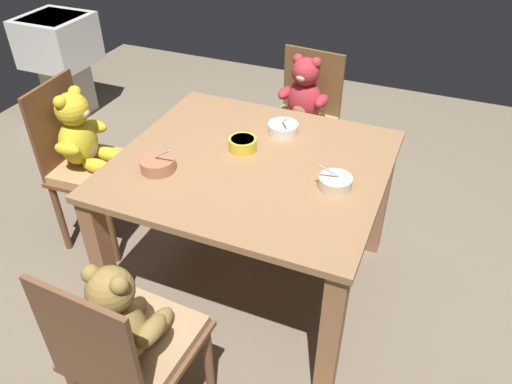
{
  "coord_description": "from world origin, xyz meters",
  "views": [
    {
      "loc": [
        0.71,
        -1.65,
        1.88
      ],
      "look_at": [
        0.0,
        0.05,
        0.51
      ],
      "focal_mm": 34.86,
      "sensor_mm": 36.0,
      "label": 1
    }
  ],
  "objects_px": {
    "porridge_bowl_cream_near_right": "(335,182)",
    "porridge_bowl_white_far_center": "(283,128)",
    "teddy_chair_far_center": "(303,107)",
    "porridge_bowl_terracotta_near_left": "(158,164)",
    "dining_table": "(252,185)",
    "teddy_chair_near_left": "(83,147)",
    "sink_basin": "(60,52)",
    "teddy_chair_near_front": "(125,333)",
    "porridge_bowl_yellow_center": "(243,144)"
  },
  "relations": [
    {
      "from": "dining_table",
      "to": "porridge_bowl_terracotta_near_left",
      "type": "bearing_deg",
      "value": -147.8
    },
    {
      "from": "porridge_bowl_cream_near_right",
      "to": "sink_basin",
      "type": "xyz_separation_m",
      "value": [
        -2.43,
        1.17,
        -0.24
      ]
    },
    {
      "from": "teddy_chair_near_left",
      "to": "teddy_chair_far_center",
      "type": "distance_m",
      "value": 1.24
    },
    {
      "from": "teddy_chair_near_front",
      "to": "porridge_bowl_white_far_center",
      "type": "xyz_separation_m",
      "value": [
        0.12,
        1.15,
        0.19
      ]
    },
    {
      "from": "porridge_bowl_yellow_center",
      "to": "sink_basin",
      "type": "relative_size",
      "value": 0.16
    },
    {
      "from": "porridge_bowl_white_far_center",
      "to": "porridge_bowl_yellow_center",
      "type": "distance_m",
      "value": 0.24
    },
    {
      "from": "porridge_bowl_cream_near_right",
      "to": "teddy_chair_far_center",
      "type": "bearing_deg",
      "value": 115.1
    },
    {
      "from": "teddy_chair_far_center",
      "to": "porridge_bowl_terracotta_near_left",
      "type": "relative_size",
      "value": 5.48
    },
    {
      "from": "porridge_bowl_yellow_center",
      "to": "porridge_bowl_terracotta_near_left",
      "type": "height_order",
      "value": "porridge_bowl_terracotta_near_left"
    },
    {
      "from": "porridge_bowl_terracotta_near_left",
      "to": "sink_basin",
      "type": "relative_size",
      "value": 0.2
    },
    {
      "from": "teddy_chair_far_center",
      "to": "porridge_bowl_yellow_center",
      "type": "height_order",
      "value": "teddy_chair_far_center"
    },
    {
      "from": "porridge_bowl_yellow_center",
      "to": "teddy_chair_far_center",
      "type": "bearing_deg",
      "value": 88.05
    },
    {
      "from": "teddy_chair_near_front",
      "to": "porridge_bowl_yellow_center",
      "type": "bearing_deg",
      "value": 2.8
    },
    {
      "from": "dining_table",
      "to": "sink_basin",
      "type": "relative_size",
      "value": 1.48
    },
    {
      "from": "porridge_bowl_cream_near_right",
      "to": "porridge_bowl_white_far_center",
      "type": "bearing_deg",
      "value": 136.24
    },
    {
      "from": "porridge_bowl_terracotta_near_left",
      "to": "sink_basin",
      "type": "xyz_separation_m",
      "value": [
        -1.71,
        1.34,
        -0.24
      ]
    },
    {
      "from": "sink_basin",
      "to": "porridge_bowl_yellow_center",
      "type": "bearing_deg",
      "value": -28.09
    },
    {
      "from": "porridge_bowl_white_far_center",
      "to": "porridge_bowl_terracotta_near_left",
      "type": "relative_size",
      "value": 0.91
    },
    {
      "from": "teddy_chair_far_center",
      "to": "porridge_bowl_cream_near_right",
      "type": "relative_size",
      "value": 6.24
    },
    {
      "from": "teddy_chair_far_center",
      "to": "porridge_bowl_white_far_center",
      "type": "xyz_separation_m",
      "value": [
        0.09,
        -0.59,
        0.18
      ]
    },
    {
      "from": "teddy_chair_near_front",
      "to": "porridge_bowl_terracotta_near_left",
      "type": "height_order",
      "value": "teddy_chair_near_front"
    },
    {
      "from": "porridge_bowl_terracotta_near_left",
      "to": "porridge_bowl_cream_near_right",
      "type": "height_order",
      "value": "porridge_bowl_terracotta_near_left"
    },
    {
      "from": "porridge_bowl_yellow_center",
      "to": "porridge_bowl_terracotta_near_left",
      "type": "xyz_separation_m",
      "value": [
        -0.26,
        -0.28,
        0.0
      ]
    },
    {
      "from": "teddy_chair_far_center",
      "to": "teddy_chair_near_front",
      "type": "relative_size",
      "value": 0.98
    },
    {
      "from": "porridge_bowl_yellow_center",
      "to": "porridge_bowl_cream_near_right",
      "type": "xyz_separation_m",
      "value": [
        0.46,
        -0.12,
        -0.0
      ]
    },
    {
      "from": "teddy_chair_far_center",
      "to": "porridge_bowl_white_far_center",
      "type": "distance_m",
      "value": 0.62
    },
    {
      "from": "dining_table",
      "to": "teddy_chair_near_left",
      "type": "height_order",
      "value": "teddy_chair_near_left"
    },
    {
      "from": "porridge_bowl_cream_near_right",
      "to": "sink_basin",
      "type": "height_order",
      "value": "porridge_bowl_cream_near_right"
    },
    {
      "from": "teddy_chair_near_left",
      "to": "porridge_bowl_cream_near_right",
      "type": "bearing_deg",
      "value": -6.03
    },
    {
      "from": "teddy_chair_near_left",
      "to": "porridge_bowl_white_far_center",
      "type": "distance_m",
      "value": 1.02
    },
    {
      "from": "teddy_chair_near_left",
      "to": "teddy_chair_near_front",
      "type": "relative_size",
      "value": 1.03
    },
    {
      "from": "teddy_chair_near_left",
      "to": "porridge_bowl_white_far_center",
      "type": "bearing_deg",
      "value": 12.24
    },
    {
      "from": "teddy_chair_near_front",
      "to": "porridge_bowl_terracotta_near_left",
      "type": "distance_m",
      "value": 0.74
    },
    {
      "from": "dining_table",
      "to": "teddy_chair_near_front",
      "type": "bearing_deg",
      "value": -95.1
    },
    {
      "from": "teddy_chair_near_left",
      "to": "porridge_bowl_cream_near_right",
      "type": "distance_m",
      "value": 1.32
    },
    {
      "from": "sink_basin",
      "to": "porridge_bowl_white_far_center",
      "type": "bearing_deg",
      "value": -22.07
    },
    {
      "from": "teddy_chair_far_center",
      "to": "teddy_chair_near_front",
      "type": "bearing_deg",
      "value": 4.64
    },
    {
      "from": "teddy_chair_far_center",
      "to": "porridge_bowl_terracotta_near_left",
      "type": "xyz_separation_m",
      "value": [
        -0.29,
        -1.08,
        0.19
      ]
    },
    {
      "from": "porridge_bowl_white_far_center",
      "to": "porridge_bowl_cream_near_right",
      "type": "xyz_separation_m",
      "value": [
        0.34,
        -0.33,
        -0.0
      ]
    },
    {
      "from": "dining_table",
      "to": "teddy_chair_near_front",
      "type": "xyz_separation_m",
      "value": [
        -0.08,
        -0.87,
        -0.04
      ]
    },
    {
      "from": "porridge_bowl_terracotta_near_left",
      "to": "teddy_chair_near_front",
      "type": "bearing_deg",
      "value": -68.71
    },
    {
      "from": "teddy_chair_near_left",
      "to": "dining_table",
      "type": "bearing_deg",
      "value": -3.9
    },
    {
      "from": "dining_table",
      "to": "teddy_chair_far_center",
      "type": "bearing_deg",
      "value": 93.09
    },
    {
      "from": "porridge_bowl_terracotta_near_left",
      "to": "sink_basin",
      "type": "height_order",
      "value": "porridge_bowl_terracotta_near_left"
    },
    {
      "from": "dining_table",
      "to": "porridge_bowl_terracotta_near_left",
      "type": "relative_size",
      "value": 7.28
    },
    {
      "from": "teddy_chair_near_left",
      "to": "teddy_chair_far_center",
      "type": "bearing_deg",
      "value": 40.67
    },
    {
      "from": "dining_table",
      "to": "teddy_chair_near_left",
      "type": "distance_m",
      "value": 0.93
    },
    {
      "from": "teddy_chair_near_front",
      "to": "porridge_bowl_terracotta_near_left",
      "type": "xyz_separation_m",
      "value": [
        -0.26,
        0.66,
        0.19
      ]
    },
    {
      "from": "teddy_chair_near_front",
      "to": "teddy_chair_near_left",
      "type": "bearing_deg",
      "value": 47.33
    },
    {
      "from": "teddy_chair_near_left",
      "to": "sink_basin",
      "type": "xyz_separation_m",
      "value": [
        -1.12,
        1.13,
        -0.07
      ]
    }
  ]
}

